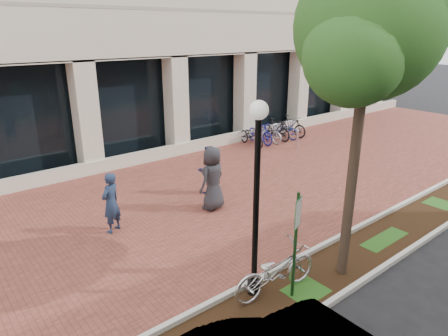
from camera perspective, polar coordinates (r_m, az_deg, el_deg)
ground at (r=13.33m, az=-2.33°, el=-4.04°), size 120.00×120.00×0.00m
brick_plaza at (r=13.32m, az=-2.33°, el=-4.02°), size 40.00×9.00×0.01m
planting_strip at (r=10.09m, az=16.36°, el=-13.04°), size 40.00×1.50×0.01m
curb_plaza_side at (r=10.43m, az=12.98°, el=-11.25°), size 40.00×0.12×0.12m
curb_street_side at (r=9.75m, az=20.09°, el=-14.36°), size 40.00×0.12×0.12m
parking_sign at (r=8.04m, az=10.34°, el=-9.03°), size 0.34×0.07×2.34m
lamppost at (r=7.71m, az=4.66°, el=-3.41°), size 0.36×0.36×4.07m
street_tree at (r=8.34m, az=19.91°, el=17.18°), size 3.36×2.80×6.71m
locked_bicycle at (r=8.59m, az=7.40°, el=-14.30°), size 2.13×0.94×1.08m
pedestrian_left at (r=11.17m, az=-15.84°, el=-4.81°), size 0.74×0.64×1.70m
pedestrian_mid at (r=13.34m, az=-2.25°, el=-0.24°), size 0.81×0.63×1.64m
pedestrian_right at (r=12.07m, az=-1.63°, el=-1.50°), size 1.11×0.87×1.99m
bollard at (r=18.73m, az=10.43°, el=4.10°), size 0.12×0.12×0.93m
bike_rack_cluster at (r=19.91m, az=6.84°, el=5.31°), size 3.56×1.93×1.09m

